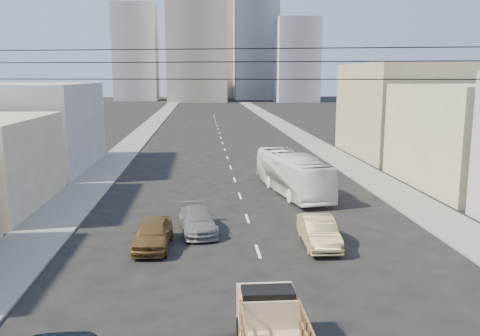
{
  "coord_description": "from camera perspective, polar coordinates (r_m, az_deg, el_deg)",
  "views": [
    {
      "loc": [
        -2.75,
        -10.18,
        8.67
      ],
      "look_at": [
        -0.58,
        18.27,
        3.5
      ],
      "focal_mm": 38.0,
      "sensor_mm": 36.0,
      "label": 1
    }
  ],
  "objects": [
    {
      "name": "sidewalk_left",
      "position": [
        81.14,
        -10.73,
        4.0
      ],
      "size": [
        3.5,
        180.0,
        0.12
      ],
      "primitive_type": "cube",
      "color": "slate",
      "rests_on": "ground"
    },
    {
      "name": "sidewalk_right",
      "position": [
        81.93,
        5.87,
        4.18
      ],
      "size": [
        3.5,
        180.0,
        0.12
      ],
      "primitive_type": "cube",
      "color": "slate",
      "rests_on": "ground"
    },
    {
      "name": "lane_dashes",
      "position": [
        63.83,
        -1.85,
        2.46
      ],
      "size": [
        0.15,
        104.0,
        0.01
      ],
      "color": "silver",
      "rests_on": "ground"
    },
    {
      "name": "flatbed_pickup",
      "position": [
        16.44,
        3.53,
        -17.19
      ],
      "size": [
        1.95,
        4.41,
        1.9
      ],
      "color": "tan",
      "rests_on": "ground"
    },
    {
      "name": "city_bus",
      "position": [
        38.13,
        5.89,
        -0.6
      ],
      "size": [
        4.24,
        11.15,
        3.03
      ],
      "primitive_type": "imported",
      "rotation": [
        0.0,
        0.0,
        0.16
      ],
      "color": "white",
      "rests_on": "ground"
    },
    {
      "name": "sedan_brown",
      "position": [
        26.52,
        -9.76,
        -7.24
      ],
      "size": [
        1.97,
        4.52,
        1.51
      ],
      "primitive_type": "imported",
      "rotation": [
        0.0,
        0.0,
        -0.04
      ],
      "color": "brown",
      "rests_on": "ground"
    },
    {
      "name": "sedan_tan",
      "position": [
        26.77,
        8.83,
        -7.06
      ],
      "size": [
        1.7,
        4.61,
        1.51
      ],
      "primitive_type": "imported",
      "rotation": [
        0.0,
        0.0,
        -0.02
      ],
      "color": "#9D905C",
      "rests_on": "ground"
    },
    {
      "name": "sedan_grey",
      "position": [
        28.78,
        -4.79,
        -5.9
      ],
      "size": [
        2.47,
        4.84,
        1.35
      ],
      "primitive_type": "imported",
      "rotation": [
        0.0,
        0.0,
        0.13
      ],
      "color": "slate",
      "rests_on": "ground"
    },
    {
      "name": "overhead_wires",
      "position": [
        12.0,
        9.09,
        11.57
      ],
      "size": [
        23.01,
        5.02,
        0.72
      ],
      "color": "black",
      "rests_on": "ground"
    },
    {
      "name": "bldg_right_far",
      "position": [
        58.88,
        18.49,
        6.17
      ],
      "size": [
        12.0,
        16.0,
        10.0
      ],
      "primitive_type": "cube",
      "color": "gray",
      "rests_on": "ground"
    },
    {
      "name": "bldg_left_far",
      "position": [
        52.16,
        -23.14,
        4.31
      ],
      "size": [
        12.0,
        16.0,
        8.0
      ],
      "primitive_type": "cube",
      "color": "#98989A",
      "rests_on": "ground"
    },
    {
      "name": "high_rise_tower",
      "position": [
        181.44,
        -4.94,
        16.98
      ],
      "size": [
        20.0,
        20.0,
        60.0
      ],
      "primitive_type": "cube",
      "color": "gray",
      "rests_on": "ground"
    },
    {
      "name": "midrise_ne",
      "position": [
        196.61,
        1.75,
        13.57
      ],
      "size": [
        16.0,
        16.0,
        40.0
      ],
      "primitive_type": "cube",
      "color": "gray",
      "rests_on": "ground"
    },
    {
      "name": "midrise_nw",
      "position": [
        191.78,
        -11.6,
        12.55
      ],
      "size": [
        15.0,
        15.0,
        34.0
      ],
      "primitive_type": "cube",
      "color": "gray",
      "rests_on": "ground"
    },
    {
      "name": "midrise_back",
      "position": [
        210.78,
        -2.04,
        13.89
      ],
      "size": [
        18.0,
        18.0,
        44.0
      ],
      "primitive_type": "cube",
      "color": "#98989A",
      "rests_on": "ground"
    },
    {
      "name": "midrise_east",
      "position": [
        178.3,
        6.36,
        11.92
      ],
      "size": [
        14.0,
        14.0,
        28.0
      ],
      "primitive_type": "cube",
      "color": "gray",
      "rests_on": "ground"
    }
  ]
}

